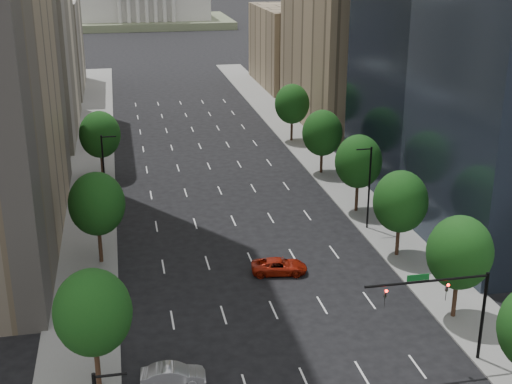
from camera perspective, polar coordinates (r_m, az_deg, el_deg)
sidewalk_left at (r=75.76m, az=-13.51°, el=-3.09°), size 6.00×200.00×0.15m
sidewalk_right at (r=80.30m, az=9.12°, el=-1.45°), size 6.00×200.00×0.15m
midrise_cream_left at (r=114.36m, az=-18.53°, el=13.12°), size 14.00×30.00×35.00m
filler_left at (r=147.94m, az=-16.77°, el=11.26°), size 14.00×26.00×18.00m
parking_tan_right at (r=116.68m, az=7.18°, el=12.83°), size 14.00×30.00×30.00m
filler_right at (r=149.01m, az=3.05°, el=11.72°), size 14.00×26.00×16.00m
tree_right_1 at (r=57.38m, az=16.20°, el=-4.75°), size 5.20×5.20×8.75m
tree_right_2 at (r=67.43m, az=11.64°, el=-0.77°), size 5.20×5.20×8.61m
tree_right_3 at (r=77.91m, az=8.32°, el=2.46°), size 5.20×5.20×8.89m
tree_right_4 at (r=90.80m, az=5.40°, el=4.79°), size 5.20×5.20×8.46m
tree_right_5 at (r=105.71m, az=2.95°, el=7.15°), size 5.20×5.20×8.75m
tree_left_0 at (r=47.96m, az=-13.11°, el=-9.51°), size 5.20×5.20×8.75m
tree_left_1 at (r=66.10m, az=-12.79°, el=-0.95°), size 5.20×5.20×8.97m
tree_left_2 at (r=91.01m, az=-12.56°, el=4.58°), size 5.20×5.20×8.68m
streetlight_rn at (r=73.59m, az=9.13°, el=0.52°), size 1.70×0.20×9.00m
streetlight_ln at (r=78.74m, az=-12.19°, el=1.60°), size 1.70×0.20×9.00m
traffic_signal at (r=51.37m, az=15.67°, el=-8.41°), size 9.12×0.40×7.38m
capitol at (r=260.73m, az=-9.04°, el=15.08°), size 60.00×40.00×35.20m
foothills at (r=614.74m, az=-7.11°, el=13.40°), size 720.00×413.00×263.00m
car_silver at (r=49.96m, az=-6.75°, el=-14.55°), size 4.54×1.86×1.46m
car_red_far at (r=64.53m, az=1.90°, el=-6.04°), size 5.38×3.03×1.42m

